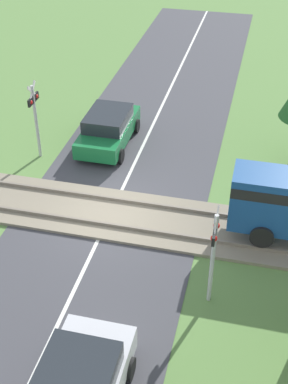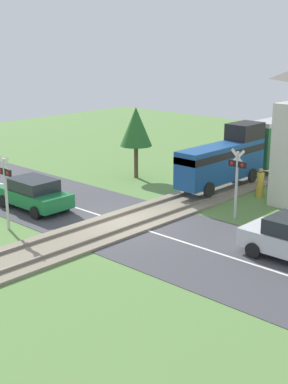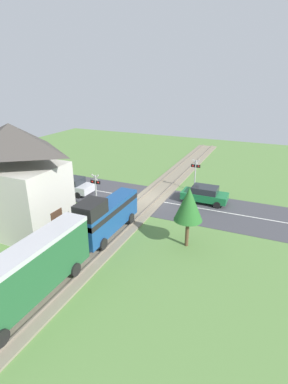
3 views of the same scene
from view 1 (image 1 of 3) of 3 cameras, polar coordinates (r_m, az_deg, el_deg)
name	(u,v)px [view 1 (image 1 of 3)]	position (r m, az deg, el deg)	size (l,w,h in m)	color
ground_plane	(110,215)	(18.70, -3.64, -2.48)	(60.00, 60.00, 0.00)	#5B8442
road_surface	(110,215)	(18.70, -3.64, -2.46)	(48.00, 6.40, 0.02)	#424247
track_bed	(110,214)	(18.66, -3.65, -2.32)	(2.80, 48.00, 0.24)	gray
car_near_crossing	(108,128)	(22.39, -3.83, 6.85)	(3.98, 1.94, 1.49)	#197038
crossing_signal_west_approach	(35,111)	(21.34, -11.58, 8.49)	(0.90, 0.18, 3.20)	#B7B7B7
crossing_signal_east_approach	(214,246)	(14.43, 7.46, -5.73)	(0.90, 0.18, 3.20)	#B7B7B7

